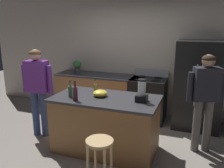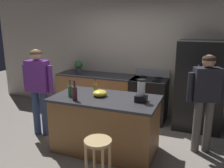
{
  "view_description": "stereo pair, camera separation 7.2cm",
  "coord_description": "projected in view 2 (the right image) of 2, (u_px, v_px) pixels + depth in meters",
  "views": [
    {
      "loc": [
        1.35,
        -3.34,
        2.09
      ],
      "look_at": [
        0.0,
        0.3,
        1.08
      ],
      "focal_mm": 37.77,
      "sensor_mm": 36.0,
      "label": 1
    },
    {
      "loc": [
        1.42,
        -3.32,
        2.09
      ],
      "look_at": [
        0.0,
        0.3,
        1.08
      ],
      "focal_mm": 37.77,
      "sensor_mm": 36.0,
      "label": 2
    }
  ],
  "objects": [
    {
      "name": "mixing_bowl",
      "position": [
        100.0,
        93.0,
        3.83
      ],
      "size": [
        0.23,
        0.23,
        0.11
      ],
      "primitive_type": "ellipsoid",
      "color": "yellow",
      "rests_on": "kitchen_island"
    },
    {
      "name": "potted_plant",
      "position": [
        79.0,
        66.0,
        5.61
      ],
      "size": [
        0.2,
        0.2,
        0.3
      ],
      "color": "#4C4C51",
      "rests_on": "back_counter_run"
    },
    {
      "name": "blender_appliance",
      "position": [
        141.0,
        92.0,
        3.55
      ],
      "size": [
        0.17,
        0.17,
        0.35
      ],
      "color": "black",
      "rests_on": "kitchen_island"
    },
    {
      "name": "bottle_olive_oil",
      "position": [
        70.0,
        91.0,
        3.79
      ],
      "size": [
        0.07,
        0.07,
        0.28
      ],
      "color": "#2D6638",
      "rests_on": "kitchen_island"
    },
    {
      "name": "back_counter_run",
      "position": [
        100.0,
        94.0,
        5.58
      ],
      "size": [
        2.0,
        0.64,
        0.93
      ],
      "color": "#9E6B3D",
      "rests_on": "ground_plane"
    },
    {
      "name": "bottle_vinegar",
      "position": [
        96.0,
        88.0,
        4.02
      ],
      "size": [
        0.06,
        0.06,
        0.24
      ],
      "color": "olive",
      "rests_on": "kitchen_island"
    },
    {
      "name": "bottle_wine",
      "position": [
        75.0,
        93.0,
        3.61
      ],
      "size": [
        0.08,
        0.08,
        0.32
      ],
      "color": "#471923",
      "rests_on": "kitchen_island"
    },
    {
      "name": "person_by_island_left",
      "position": [
        38.0,
        85.0,
        4.32
      ],
      "size": [
        0.6,
        0.27,
        1.64
      ],
      "color": "#384C7A",
      "rests_on": "ground_plane"
    },
    {
      "name": "refrigerator",
      "position": [
        199.0,
        86.0,
        4.65
      ],
      "size": [
        0.9,
        0.73,
        1.77
      ],
      "color": "black",
      "rests_on": "ground_plane"
    },
    {
      "name": "kitchen_island",
      "position": [
        105.0,
        124.0,
        3.9
      ],
      "size": [
        1.71,
        0.91,
        0.93
      ],
      "color": "#9E6B3D",
      "rests_on": "ground_plane"
    },
    {
      "name": "back_wall",
      "position": [
        138.0,
        56.0,
        5.43
      ],
      "size": [
        8.0,
        0.1,
        2.7
      ],
      "primitive_type": "cube",
      "color": "beige",
      "rests_on": "ground_plane"
    },
    {
      "name": "stove_range",
      "position": [
        149.0,
        99.0,
        5.13
      ],
      "size": [
        0.76,
        0.65,
        1.11
      ],
      "color": "black",
      "rests_on": "ground_plane"
    },
    {
      "name": "ground_plane",
      "position": [
        106.0,
        149.0,
        4.01
      ],
      "size": [
        14.0,
        14.0,
        0.0
      ],
      "primitive_type": "plane",
      "color": "gray"
    },
    {
      "name": "bar_stool",
      "position": [
        98.0,
        150.0,
        3.05
      ],
      "size": [
        0.36,
        0.36,
        0.64
      ],
      "color": "tan",
      "rests_on": "ground_plane"
    },
    {
      "name": "person_by_sink_right",
      "position": [
        206.0,
        95.0,
        3.72
      ],
      "size": [
        0.59,
        0.34,
        1.62
      ],
      "color": "#66605B",
      "rests_on": "ground_plane"
    }
  ]
}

